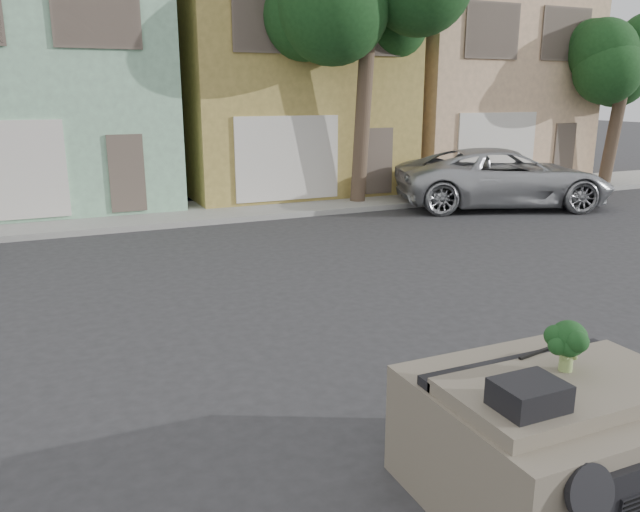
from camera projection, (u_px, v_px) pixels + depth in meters
ground_plane at (370, 360)px, 7.89m from camera, size 120.00×120.00×0.00m
sidewalk at (188, 213)px, 17.14m from camera, size 40.00×3.00×0.15m
townhouse_mint at (33, 75)px, 18.36m from camera, size 7.20×8.20×7.55m
townhouse_tan at (273, 78)px, 21.31m from camera, size 7.20×8.20×7.55m
townhouse_beige at (454, 80)px, 24.27m from camera, size 7.20×8.20×7.55m
silver_pickup at (501, 207)px, 18.51m from camera, size 6.79×4.78×1.72m
tree_near at (363, 57)px, 17.44m from camera, size 4.40×4.00×8.50m
tree_far at (617, 101)px, 21.69m from camera, size 3.20×3.00×6.00m
car_dashboard at (547, 436)px, 5.10m from camera, size 2.00×1.80×1.12m
instrument_hump at (529, 395)px, 4.39m from camera, size 0.48×0.38×0.20m
wiper_arm at (546, 349)px, 5.40m from camera, size 0.69×0.15×0.02m
broccoli at (568, 345)px, 4.96m from camera, size 0.40×0.40×0.43m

